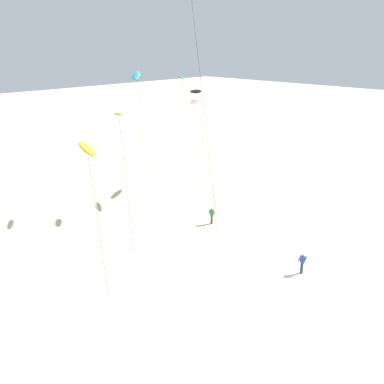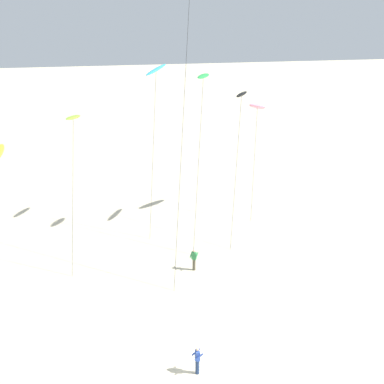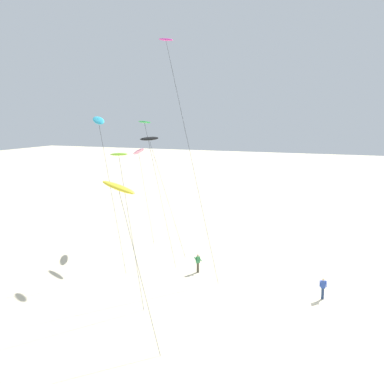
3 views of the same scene
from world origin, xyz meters
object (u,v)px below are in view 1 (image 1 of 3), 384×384
Objects in this scene: kite_cyan at (136,77)px; kite_magenta at (192,3)px; kite_black at (196,92)px; kite_flyer_middle at (212,215)px; kite_green at (181,80)px; kite_yellow at (87,150)px; kite_pink at (194,102)px; kite_flyer_nearest at (302,263)px; kite_lime at (119,116)px.

kite_magenta is at bearing -74.42° from kite_cyan.
kite_black is 13.90m from kite_flyer_middle.
kite_flyer_middle is at bearing -107.22° from kite_green.
kite_magenta reaches higher than kite_yellow.
kite_cyan is at bearing -174.06° from kite_pink.
kite_magenta reaches higher than kite_flyer_middle.
kite_black is at bearing 54.16° from kite_flyer_middle.
kite_flyer_middle is at bearing -95.62° from kite_magenta.
kite_cyan is at bearing 98.78° from kite_flyer_middle.
kite_green is 21.17m from kite_flyer_nearest.
kite_flyer_nearest is (-2.24, -13.89, -18.72)m from kite_magenta.
kite_cyan is 15.33m from kite_flyer_middle.
kite_flyer_middle is (7.91, -3.00, -10.04)m from kite_lime.
kite_lime is (-8.20, 0.06, -8.69)m from kite_magenta.
kite_pink is 6.29× the size of kite_flyer_nearest.
kite_yellow is 0.49× the size of kite_magenta.
kite_lime reaches higher than kite_flyer_middle.
kite_flyer_middle is at bearing -20.79° from kite_lime.
kite_cyan is 23.42m from kite_flyer_nearest.
kite_lime is at bearing 30.38° from kite_yellow.
kite_lime is at bearing -156.07° from kite_pink.
kite_magenta is at bearing -136.34° from kite_pink.
kite_black is at bearing 41.39° from kite_magenta.
kite_flyer_nearest is 11.11m from kite_flyer_middle.
kite_pink is 0.52× the size of kite_magenta.
kite_yellow is 5.99× the size of kite_flyer_middle.
kite_magenta reaches higher than kite_green.
kite_lime is (-6.53, -5.93, -2.34)m from kite_cyan.
kite_magenta is (-1.58, -3.08, 6.65)m from kite_green.
kite_yellow is at bearing -142.32° from kite_cyan.
kite_pink is 9.60m from kite_cyan.
kite_yellow is (-20.20, -9.64, -0.34)m from kite_pink.
kite_green is at bearing 72.78° from kite_flyer_middle.
kite_yellow is 5.69m from kite_lime.
kite_green is (-3.48, -1.37, 1.59)m from kite_black.
kite_pink is 24.55m from kite_flyer_nearest.
kite_pink is 0.89× the size of kite_black.
kite_flyer_nearest is at bearing -100.08° from kite_flyer_middle.
kite_black is 4.06m from kite_green.
kite_magenta is (-5.06, -4.46, 8.25)m from kite_black.
kite_cyan reaches higher than kite_flyer_nearest.
kite_flyer_nearest is at bearing -114.50° from kite_pink.
kite_cyan is 7.15m from kite_black.
kite_yellow is 0.85× the size of kite_black.
kite_magenta is (12.96, 2.73, 10.11)m from kite_yellow.
kite_pink reaches higher than kite_flyer_middle.
kite_green is at bearing -158.48° from kite_black.
kite_green is at bearing 77.34° from kite_flyer_nearest.
kite_magenta reaches higher than kite_flyer_nearest.
kite_yellow is 0.72× the size of kite_cyan.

